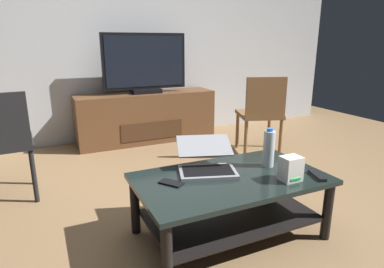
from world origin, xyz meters
name	(u,v)px	position (x,y,z in m)	size (l,w,h in m)	color
ground_plane	(205,219)	(0.00, 0.00, 0.00)	(7.68, 7.68, 0.00)	olive
back_wall	(118,25)	(0.00, 2.34, 1.40)	(6.40, 0.12, 2.80)	silver
coffee_table	(230,195)	(0.05, -0.24, 0.28)	(1.17, 0.67, 0.41)	black
media_cabinet	(147,117)	(0.22, 2.02, 0.30)	(1.69, 0.45, 0.61)	brown
television	(145,65)	(0.22, 2.00, 0.95)	(1.01, 0.20, 0.70)	black
dining_chair	(261,111)	(1.18, 0.98, 0.49)	(0.56, 0.56, 0.87)	brown
side_chair	(0,140)	(-1.27, 0.89, 0.50)	(0.46, 0.46, 0.87)	black
laptop	(206,161)	(-0.03, -0.07, 0.47)	(0.46, 0.49, 0.18)	gray
router_box	(291,169)	(0.35, -0.44, 0.48)	(0.12, 0.10, 0.15)	white
water_bottle_near	(269,148)	(0.37, -0.19, 0.53)	(0.07, 0.07, 0.26)	silver
cell_phone	(171,183)	(-0.32, -0.18, 0.41)	(0.07, 0.14, 0.01)	black
tv_remote	(317,175)	(0.53, -0.47, 0.42)	(0.04, 0.16, 0.02)	black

